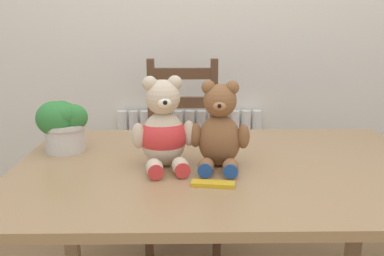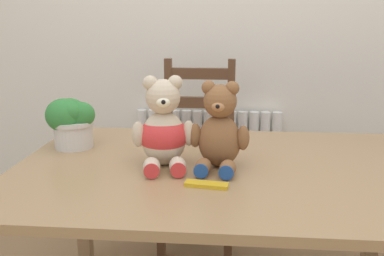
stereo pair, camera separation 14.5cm
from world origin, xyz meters
The scene contains 8 objects.
wall_back centered at (0.00, 1.65, 1.30)m, with size 8.00×0.04×2.60m, color silver.
radiator centered at (-0.11, 1.58, 0.30)m, with size 0.88×0.10×0.66m.
dining_table centered at (0.00, 0.48, 0.62)m, with size 1.45×0.97×0.70m.
wooden_chair_behind centered at (-0.15, 1.26, 0.47)m, with size 0.38×0.38×0.99m.
teddy_bear_left centered at (-0.21, 0.48, 0.83)m, with size 0.22×0.24×0.31m.
teddy_bear_right centered at (-0.02, 0.47, 0.83)m, with size 0.21×0.22×0.30m.
potted_plant centered at (-0.60, 0.65, 0.81)m, with size 0.19×0.17×0.20m.
chocolate_bar centered at (-0.05, 0.29, 0.71)m, with size 0.13×0.04×0.01m, color gold.
Camera 2 is at (0.01, -0.92, 1.20)m, focal length 40.00 mm.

